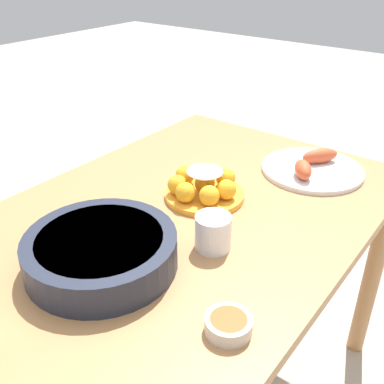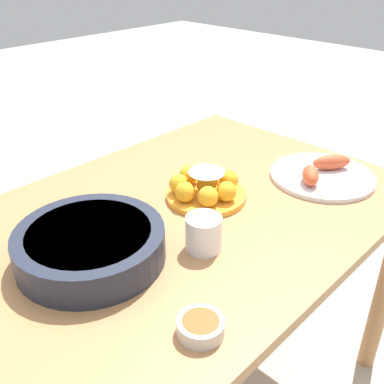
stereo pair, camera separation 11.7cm
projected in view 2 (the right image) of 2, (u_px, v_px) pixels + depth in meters
The scene contains 6 objects.
dining_table at pixel (179, 245), 1.24m from camera, with size 1.29×0.87×0.76m.
cake_plate at pixel (204, 187), 1.24m from camera, with size 0.22×0.22×0.09m.
serving_bowl at pixel (90, 244), 0.99m from camera, with size 0.33×0.33×0.08m.
sauce_bowl at pixel (201, 326), 0.81m from camera, with size 0.09×0.09×0.03m.
seafood_platter at pixel (322, 174), 1.35m from camera, with size 0.31×0.31×0.06m.
cup_far at pixel (204, 233), 1.03m from camera, with size 0.08×0.08×0.08m.
Camera 2 is at (0.70, 0.73, 1.39)m, focal length 42.00 mm.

